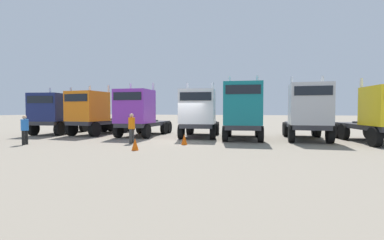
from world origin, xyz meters
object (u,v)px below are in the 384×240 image
Objects in this scene: traffic_cone_near at (184,139)px; semi_truck_teal at (243,111)px; semi_truck_orange at (94,112)px; semi_truck_purple at (139,113)px; semi_truck_silver at (308,112)px; semi_truck_yellow at (384,114)px; visitor_with_camera at (25,128)px; traffic_cone_mid at (135,144)px; semi_truck_white at (199,113)px; semi_truck_navy at (56,113)px; visitor_in_hivis at (132,126)px.

semi_truck_teal is at bearing 46.85° from traffic_cone_near.
traffic_cone_near is at bearing 69.73° from semi_truck_orange.
semi_truck_teal is (7.84, -0.41, 0.15)m from semi_truck_purple.
semi_truck_silver is (16.12, 0.00, 0.06)m from semi_truck_orange.
semi_truck_orange is 1.01× the size of semi_truck_yellow.
visitor_with_camera reaches higher than traffic_cone_mid.
semi_truck_silver reaches higher than semi_truck_white.
visitor_with_camera is 7.27m from traffic_cone_mid.
semi_truck_purple is 3.62× the size of visitor_with_camera.
semi_truck_teal is 13.38m from visitor_with_camera.
semi_truck_yellow is at bearing 78.96° from semi_truck_navy.
visitor_with_camera is at bearing -164.74° from traffic_cone_near.
traffic_cone_mid is (3.02, -6.47, -1.51)m from semi_truck_purple.
semi_truck_purple is at bearing 115.04° from traffic_cone_mid.
semi_truck_navy reaches higher than traffic_cone_near.
semi_truck_white reaches higher than traffic_cone_near.
semi_truck_white is 0.97× the size of semi_truck_silver.
semi_truck_silver reaches higher than visitor_in_hivis.
semi_truck_navy is at bearing -95.22° from semi_truck_white.
traffic_cone_mid is (7.19, -6.79, -1.53)m from semi_truck_orange.
traffic_cone_mid is (-1.73, -2.76, -0.01)m from traffic_cone_near.
semi_truck_white is at bearing -123.91° from visitor_in_hivis.
semi_truck_silver is (7.34, -0.04, 0.10)m from semi_truck_white.
semi_truck_yellow is 10.35× the size of traffic_cone_mid.
semi_truck_orange is 20.13m from semi_truck_yellow.
traffic_cone_mid is at bearing -53.57° from semi_truck_silver.
visitor_with_camera is (-5.69, -2.23, -0.07)m from visitor_in_hivis.
semi_truck_navy is 10.51× the size of traffic_cone_mid.
semi_truck_navy is 13.04m from traffic_cone_near.
semi_truck_yellow is at bearing -176.24° from visitor_with_camera.
semi_truck_navy is 15.50m from semi_truck_teal.
semi_truck_silver is 0.98× the size of semi_truck_yellow.
semi_truck_navy is at bearing -100.87° from semi_truck_yellow.
semi_truck_silver is 8.40m from traffic_cone_near.
traffic_cone_near is at bearing 50.35° from semi_truck_purple.
semi_truck_white is 1.04× the size of semi_truck_teal.
semi_truck_purple is 10.04× the size of traffic_cone_mid.
semi_truck_silver is 3.44× the size of visitor_in_hivis.
semi_truck_orange is 1.11× the size of semi_truck_teal.
semi_truck_white reaches higher than visitor_with_camera.
semi_truck_orange reaches higher than visitor_with_camera.
visitor_in_hivis is (-14.46, -3.38, -0.72)m from semi_truck_yellow.
visitor_with_camera is at bearing -68.86° from semi_truck_teal.
semi_truck_white is at bearing -155.37° from visitor_with_camera.
semi_truck_orange reaches higher than traffic_cone_mid.
semi_truck_orange is at bearing -101.92° from semi_truck_yellow.
semi_truck_white is at bearing -91.15° from semi_truck_silver.
semi_truck_purple is 0.97× the size of semi_truck_yellow.
visitor_with_camera is (-4.21, -6.15, -0.83)m from semi_truck_purple.
visitor_with_camera is at bearing -36.07° from semi_truck_purple.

